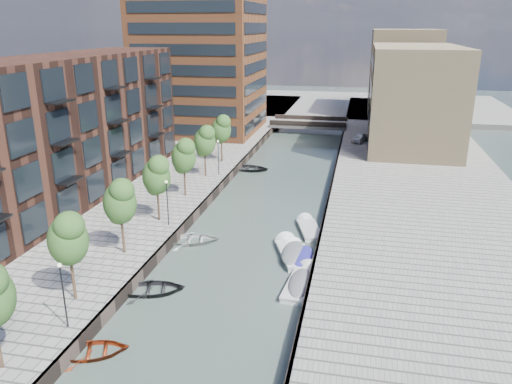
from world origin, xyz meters
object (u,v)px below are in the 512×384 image
(sloop_3, at_px, (193,242))
(sloop_4, at_px, (249,170))
(motorboat_4, at_px, (302,282))
(motorboat_2, at_px, (308,228))
(car, at_px, (360,138))
(tree_3, at_px, (156,174))
(motorboat_3, at_px, (301,256))
(bridge, at_px, (309,124))
(tree_1, at_px, (68,237))
(tree_5, at_px, (205,140))
(motorboat_1, at_px, (291,252))
(sloop_0, at_px, (153,292))
(sloop_2, at_px, (94,354))
(tree_2, at_px, (120,200))
(tree_4, at_px, (184,155))
(tree_6, at_px, (221,128))

(sloop_3, height_order, sloop_4, sloop_4)
(sloop_4, height_order, motorboat_4, motorboat_4)
(motorboat_2, height_order, car, car)
(tree_3, height_order, motorboat_3, tree_3)
(bridge, xyz_separation_m, motorboat_4, (5.45, -54.48, -1.18))
(tree_1, relative_size, tree_5, 1.00)
(sloop_4, bearing_deg, motorboat_1, -158.99)
(tree_1, relative_size, motorboat_1, 1.01)
(sloop_0, bearing_deg, sloop_2, 158.39)
(tree_2, xyz_separation_m, motorboat_2, (13.27, 9.92, -5.21))
(motorboat_3, bearing_deg, motorboat_4, -81.65)
(tree_5, xyz_separation_m, motorboat_2, (13.27, -11.08, -5.21))
(tree_4, bearing_deg, tree_5, 90.00)
(sloop_4, distance_m, motorboat_1, 25.16)
(sloop_0, xyz_separation_m, motorboat_1, (8.68, 7.93, 0.23))
(sloop_0, xyz_separation_m, car, (13.55, 46.73, 1.66))
(motorboat_2, height_order, motorboat_4, motorboat_4)
(sloop_0, bearing_deg, car, -33.57)
(sloop_4, relative_size, motorboat_2, 0.99)
(bridge, distance_m, tree_4, 41.08)
(tree_3, distance_m, motorboat_1, 13.77)
(bridge, relative_size, motorboat_2, 2.55)
(motorboat_1, bearing_deg, tree_4, 142.19)
(tree_2, distance_m, sloop_0, 7.49)
(tree_4, height_order, motorboat_3, tree_4)
(sloop_2, bearing_deg, sloop_3, -24.66)
(sloop_4, relative_size, motorboat_4, 0.93)
(sloop_3, bearing_deg, tree_5, -3.60)
(tree_6, height_order, car, tree_6)
(tree_1, relative_size, tree_4, 1.00)
(motorboat_2, bearing_deg, tree_2, -143.21)
(sloop_0, xyz_separation_m, motorboat_3, (9.50, 7.46, 0.20))
(sloop_3, xyz_separation_m, motorboat_3, (9.50, -1.14, 0.20))
(tree_3, bearing_deg, car, 64.30)
(motorboat_2, distance_m, motorboat_4, 10.42)
(tree_5, relative_size, sloop_2, 1.46)
(bridge, distance_m, sloop_3, 49.28)
(motorboat_2, xyz_separation_m, motorboat_3, (0.05, -6.10, 0.11))
(tree_6, relative_size, motorboat_4, 1.10)
(tree_1, height_order, tree_4, same)
(motorboat_2, height_order, motorboat_3, motorboat_3)
(tree_2, xyz_separation_m, car, (17.37, 43.09, -3.65))
(sloop_0, distance_m, sloop_2, 7.21)
(sloop_2, height_order, motorboat_2, motorboat_2)
(tree_1, bearing_deg, sloop_4, 83.98)
(tree_1, height_order, tree_5, same)
(tree_2, bearing_deg, tree_1, -90.00)
(sloop_3, distance_m, motorboat_4, 11.49)
(tree_3, distance_m, tree_6, 21.00)
(tree_2, relative_size, motorboat_4, 1.10)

